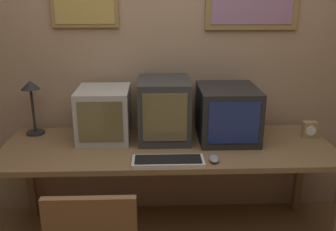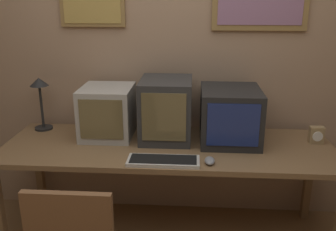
# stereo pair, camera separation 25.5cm
# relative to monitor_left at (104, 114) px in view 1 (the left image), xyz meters

# --- Properties ---
(wall_back) EXTENTS (8.00, 0.08, 2.60)m
(wall_back) POSITION_rel_monitor_left_xyz_m (0.46, 0.30, 0.37)
(wall_back) COLOR tan
(wall_back) RESTS_ON ground_plane
(desk) EXTENTS (2.30, 0.77, 0.75)m
(desk) POSITION_rel_monitor_left_xyz_m (0.46, -0.16, -0.25)
(desk) COLOR olive
(desk) RESTS_ON ground_plane
(monitor_left) EXTENTS (0.37, 0.40, 0.37)m
(monitor_left) POSITION_rel_monitor_left_xyz_m (0.00, 0.00, 0.00)
(monitor_left) COLOR #B7B2A8
(monitor_left) RESTS_ON desk
(monitor_center) EXTENTS (0.36, 0.43, 0.44)m
(monitor_center) POSITION_rel_monitor_left_xyz_m (0.43, -0.01, 0.03)
(monitor_center) COLOR #333333
(monitor_center) RESTS_ON desk
(monitor_right) EXTENTS (0.41, 0.48, 0.38)m
(monitor_right) POSITION_rel_monitor_left_xyz_m (0.89, -0.03, 0.00)
(monitor_right) COLOR black
(monitor_right) RESTS_ON desk
(keyboard_main) EXTENTS (0.45, 0.17, 0.03)m
(keyboard_main) POSITION_rel_monitor_left_xyz_m (0.45, -0.44, -0.17)
(keyboard_main) COLOR beige
(keyboard_main) RESTS_ON desk
(mouse_near_keyboard) EXTENTS (0.06, 0.11, 0.04)m
(mouse_near_keyboard) POSITION_rel_monitor_left_xyz_m (0.73, -0.43, -0.17)
(mouse_near_keyboard) COLOR gray
(mouse_near_keyboard) RESTS_ON desk
(desk_clock) EXTENTS (0.10, 0.06, 0.12)m
(desk_clock) POSITION_rel_monitor_left_xyz_m (1.50, -0.05, -0.12)
(desk_clock) COLOR #A38456
(desk_clock) RESTS_ON desk
(desk_lamp) EXTENTS (0.14, 0.14, 0.41)m
(desk_lamp) POSITION_rel_monitor_left_xyz_m (-0.54, 0.11, 0.11)
(desk_lamp) COLOR black
(desk_lamp) RESTS_ON desk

